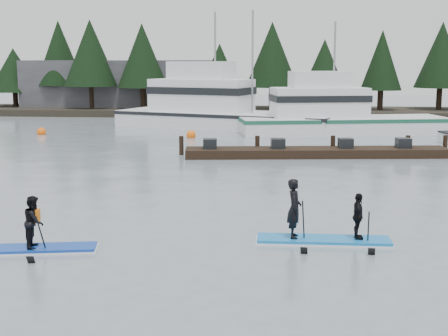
# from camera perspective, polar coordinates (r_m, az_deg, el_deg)

# --- Properties ---
(ground) EXTENTS (160.00, 160.00, 0.00)m
(ground) POSITION_cam_1_polar(r_m,az_deg,el_deg) (16.61, -2.09, -7.21)
(ground) COLOR slate
(ground) RESTS_ON ground
(far_shore) EXTENTS (70.00, 8.00, 0.60)m
(far_shore) POSITION_cam_1_polar(r_m,az_deg,el_deg) (57.96, 3.58, 5.16)
(far_shore) COLOR #2D281E
(far_shore) RESTS_ON ground
(treeline) EXTENTS (60.00, 4.00, 8.00)m
(treeline) POSITION_cam_1_polar(r_m,az_deg,el_deg) (57.98, 3.58, 4.86)
(treeline) COLOR black
(treeline) RESTS_ON ground
(waterfront_building) EXTENTS (18.00, 6.00, 5.00)m
(waterfront_building) POSITION_cam_1_polar(r_m,az_deg,el_deg) (61.94, -9.49, 7.37)
(waterfront_building) COLOR #4C4C51
(waterfront_building) RESTS_ON ground
(fishing_boat_large) EXTENTS (17.03, 9.72, 9.42)m
(fishing_boat_large) POSITION_cam_1_polar(r_m,az_deg,el_deg) (46.38, -0.46, 4.56)
(fishing_boat_large) COLOR white
(fishing_boat_large) RESTS_ON ground
(fishing_boat_medium) EXTENTS (14.60, 6.87, 8.43)m
(fishing_boat_medium) POSITION_cam_1_polar(r_m,az_deg,el_deg) (43.63, 10.26, 3.94)
(fishing_boat_medium) COLOR white
(fishing_boat_medium) RESTS_ON ground
(floating_dock) EXTENTS (13.61, 3.50, 0.45)m
(floating_dock) POSITION_cam_1_polar(r_m,az_deg,el_deg) (32.50, 8.45, 1.42)
(floating_dock) COLOR black
(floating_dock) RESTS_ON ground
(buoy_a) EXTENTS (0.61, 0.61, 0.61)m
(buoy_a) POSITION_cam_1_polar(r_m,az_deg,el_deg) (43.89, -16.35, 2.96)
(buoy_a) COLOR #FF620C
(buoy_a) RESTS_ON ground
(buoy_b) EXTENTS (0.61, 0.61, 0.61)m
(buoy_b) POSITION_cam_1_polar(r_m,az_deg,el_deg) (40.46, -3.03, 2.80)
(buoy_b) COLOR #FF620C
(buoy_b) RESTS_ON ground
(paddleboard_solo) EXTENTS (3.17, 1.32, 1.89)m
(paddleboard_solo) POSITION_cam_1_polar(r_m,az_deg,el_deg) (16.81, -16.93, -5.57)
(paddleboard_solo) COLOR #113AA3
(paddleboard_solo) RESTS_ON ground
(paddleboard_duo) EXTENTS (3.59, 1.15, 2.19)m
(paddleboard_duo) POSITION_cam_1_polar(r_m,az_deg,el_deg) (17.04, 8.99, -4.93)
(paddleboard_duo) COLOR #1472C0
(paddleboard_duo) RESTS_ON ground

